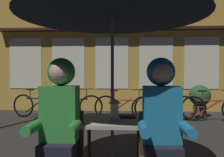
{
  "coord_description": "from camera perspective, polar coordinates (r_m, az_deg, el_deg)",
  "views": [
    {
      "loc": [
        0.13,
        -2.56,
        1.25
      ],
      "look_at": [
        0.0,
        -0.07,
        1.19
      ],
      "focal_mm": 36.89,
      "sensor_mm": 36.0,
      "label": 1
    }
  ],
  "objects": [
    {
      "name": "cafe_table",
      "position": [
        2.63,
        0.09,
        -12.16
      ],
      "size": [
        0.72,
        0.72,
        0.74
      ],
      "color": "#B2AD9E",
      "rests_on": "ground_plane"
    },
    {
      "name": "patio_umbrella",
      "position": [
        2.69,
        0.09,
        18.79
      ],
      "size": [
        2.1,
        2.1,
        2.31
      ],
      "color": "#4C4C51",
      "rests_on": "ground_plane"
    },
    {
      "name": "lantern",
      "position": [
        2.58,
        0.67,
        -7.39
      ],
      "size": [
        0.11,
        0.11,
        0.23
      ],
      "color": "white",
      "rests_on": "cafe_table"
    },
    {
      "name": "chair_left",
      "position": [
        2.4,
        -12.5,
        -17.25
      ],
      "size": [
        0.4,
        0.4,
        0.87
      ],
      "color": "#513823",
      "rests_on": "ground_plane"
    },
    {
      "name": "chair_right",
      "position": [
        2.34,
        11.99,
        -17.68
      ],
      "size": [
        0.4,
        0.4,
        0.87
      ],
      "color": "#513823",
      "rests_on": "ground_plane"
    },
    {
      "name": "person_left_hooded",
      "position": [
        2.25,
        -12.93,
        -9.05
      ],
      "size": [
        0.45,
        0.56,
        1.4
      ],
      "color": "black",
      "rests_on": "ground_plane"
    },
    {
      "name": "person_right_hooded",
      "position": [
        2.2,
        12.27,
        -9.31
      ],
      "size": [
        0.45,
        0.56,
        1.4
      ],
      "color": "black",
      "rests_on": "ground_plane"
    },
    {
      "name": "shopfront_building",
      "position": [
        8.17,
        5.38,
        14.23
      ],
      "size": [
        10.0,
        0.93,
        6.2
      ],
      "color": "gold",
      "rests_on": "ground_plane"
    },
    {
      "name": "bicycle_nearest",
      "position": [
        6.82,
        -17.62,
        -6.43
      ],
      "size": [
        1.66,
        0.38,
        0.84
      ],
      "color": "black",
      "rests_on": "ground_plane"
    },
    {
      "name": "bicycle_second",
      "position": [
        6.42,
        -9.85,
        -6.86
      ],
      "size": [
        1.66,
        0.34,
        0.84
      ],
      "color": "black",
      "rests_on": "ground_plane"
    },
    {
      "name": "bicycle_third",
      "position": [
        6.19,
        3.08,
        -7.15
      ],
      "size": [
        1.67,
        0.32,
        0.84
      ],
      "color": "black",
      "rests_on": "ground_plane"
    },
    {
      "name": "bicycle_fourth",
      "position": [
        6.38,
        13.09,
        -6.94
      ],
      "size": [
        1.68,
        0.08,
        0.84
      ],
      "color": "black",
      "rests_on": "ground_plane"
    },
    {
      "name": "bicycle_fifth",
      "position": [
        6.58,
        23.9,
        -6.76
      ],
      "size": [
        1.67,
        0.29,
        0.84
      ],
      "color": "black",
      "rests_on": "ground_plane"
    },
    {
      "name": "book",
      "position": [
        2.7,
        3.72,
        -9.34
      ],
      "size": [
        0.21,
        0.15,
        0.02
      ],
      "primitive_type": "cube",
      "rotation": [
        0.0,
        0.0,
        -0.05
      ],
      "color": "black",
      "rests_on": "cafe_table"
    },
    {
      "name": "potted_plant",
      "position": [
        7.05,
        20.94,
        -4.6
      ],
      "size": [
        0.6,
        0.6,
        0.92
      ],
      "color": "brown",
      "rests_on": "ground_plane"
    }
  ]
}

